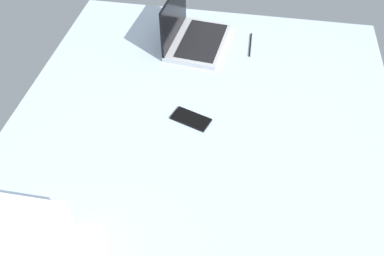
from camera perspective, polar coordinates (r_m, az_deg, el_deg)
bed_mattress at (r=138.49cm, az=0.55°, el=-6.08°), size 180.00×140.00×18.00cm
laptop at (r=175.30cm, az=-0.02°, el=13.56°), size 35.23×26.33×23.00cm
cell_phone at (r=141.42cm, az=-0.17°, el=1.34°), size 11.02×15.46×0.80cm
charger_cable at (r=178.10cm, az=8.57°, el=12.01°), size 17.01×0.89×0.60cm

